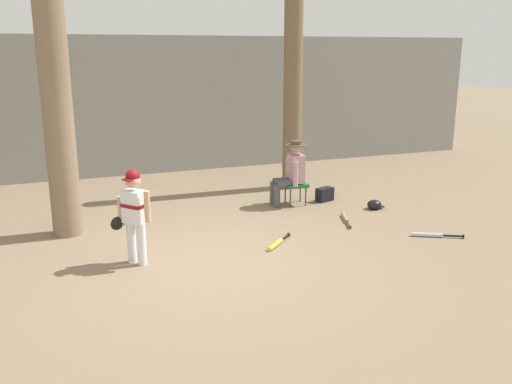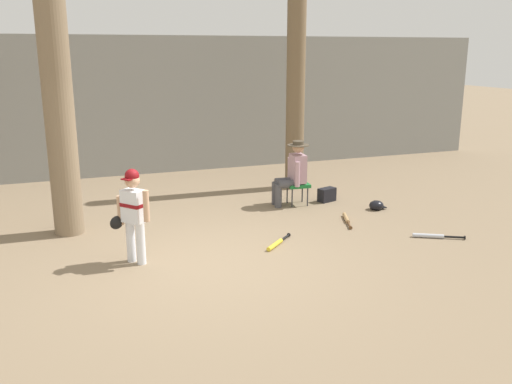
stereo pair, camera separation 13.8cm
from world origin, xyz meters
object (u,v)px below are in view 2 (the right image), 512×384
Objects in this scene: young_ballplayer at (133,210)px; bat_aluminum_silver at (432,236)px; tree_near_player at (54,53)px; bat_wood_tan at (347,219)px; tree_behind_spectator at (296,76)px; bat_yellow_trainer at (277,244)px; folding_stool at (297,186)px; seated_spectator at (293,171)px; batting_helmet_black at (376,205)px; handbag_beside_stool at (327,195)px.

bat_aluminum_silver is (4.43, -0.56, -0.71)m from young_ballplayer.
bat_aluminum_silver is at bearing -22.64° from tree_near_player.
bat_aluminum_silver is 1.47m from bat_wood_tan.
bat_yellow_trainer is at bearing -117.99° from tree_behind_spectator.
tree_near_player is 8.57× the size of bat_aluminum_silver.
seated_spectator is (-0.10, 0.01, 0.28)m from folding_stool.
seated_spectator is 1.63× the size of bat_wood_tan.
bat_yellow_trainer is 1.73m from bat_wood_tan.
young_ballplayer reaches higher than bat_aluminum_silver.
bat_aluminum_silver is 2.27× the size of batting_helmet_black.
young_ballplayer is 1.83× the size of bat_aluminum_silver.
folding_stool is 1.32m from bat_wood_tan.
bat_yellow_trainer is (2.05, -0.05, -0.71)m from young_ballplayer.
folding_stool is at bearing 146.16° from batting_helmet_black.
handbag_beside_stool is at bearing 102.84° from bat_aluminum_silver.
bat_aluminum_silver is 1.64m from batting_helmet_black.
bat_wood_tan is (3.62, 0.66, -0.71)m from young_ballplayer.
bat_yellow_trainer is at bearing 168.00° from bat_aluminum_silver.
young_ballplayer is 4.35m from handbag_beside_stool.
bat_yellow_trainer is at bearing -155.49° from bat_wood_tan.
bat_aluminum_silver is at bearing -7.21° from young_ballplayer.
handbag_beside_stool is at bearing 3.20° from tree_near_player.
batting_helmet_black is at bearing -5.95° from tree_near_player.
tree_behind_spectator reaches higher than bat_aluminum_silver.
tree_near_player is 4.81m from tree_behind_spectator.
seated_spectator is 3.81× the size of batting_helmet_black.
bat_yellow_trainer is 0.78× the size of bat_wood_tan.
tree_near_player is at bearing 174.05° from batting_helmet_black.
bat_aluminum_silver is at bearing -79.39° from tree_behind_spectator.
batting_helmet_black is (0.59, -0.81, -0.05)m from handbag_beside_stool.
handbag_beside_stool is 0.48× the size of bat_aluminum_silver.
bat_yellow_trainer is at bearing -154.95° from batting_helmet_black.
batting_helmet_black is at bearing 25.05° from bat_yellow_trainer.
tree_behind_spectator reaches higher than seated_spectator.
folding_stool reaches higher than bat_wood_tan.
bat_wood_tan is (-0.25, -1.22, -0.10)m from handbag_beside_stool.
bat_yellow_trainer is (-1.69, -3.18, -2.27)m from tree_behind_spectator.
folding_stool is at bearing -5.70° from seated_spectator.
tree_near_player is 10.61× the size of bat_yellow_trainer.
seated_spectator is (3.96, 0.27, -2.13)m from tree_near_player.
young_ballplayer is 4.64m from batting_helmet_black.
tree_behind_spectator is 2.51m from handbag_beside_stool.
tree_near_player is 4.29m from bat_yellow_trainer.
bat_aluminum_silver is (1.27, -2.45, -0.61)m from seated_spectator.
seated_spectator reaches higher than bat_yellow_trainer.
folding_stool is at bearing 115.70° from bat_aluminum_silver.
bat_wood_tan is at bearing 10.35° from young_ballplayer.
handbag_beside_stool is at bearing -83.87° from tree_behind_spectator.
bat_yellow_trainer is at bearing -1.53° from young_ballplayer.
tree_near_player is at bearing 167.75° from bat_wood_tan.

